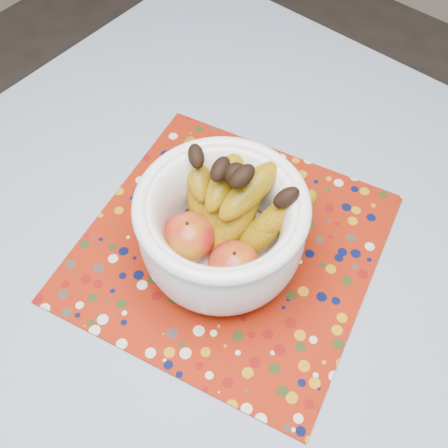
% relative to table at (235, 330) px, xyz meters
% --- Properties ---
extents(table, '(1.20, 1.20, 0.75)m').
position_rel_table_xyz_m(table, '(0.00, 0.00, 0.00)').
color(table, brown).
rests_on(table, ground).
extents(tablecloth, '(1.32, 1.32, 0.01)m').
position_rel_table_xyz_m(tablecloth, '(0.00, 0.00, 0.08)').
color(tablecloth, slate).
rests_on(tablecloth, table).
extents(placemat, '(0.54, 0.54, 0.00)m').
position_rel_table_xyz_m(placemat, '(-0.08, 0.08, 0.09)').
color(placemat, maroon).
rests_on(placemat, tablecloth).
extents(fruit_bowl, '(0.30, 0.26, 0.19)m').
position_rel_table_xyz_m(fruit_bowl, '(-0.08, 0.07, 0.18)').
color(fruit_bowl, white).
rests_on(fruit_bowl, placemat).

